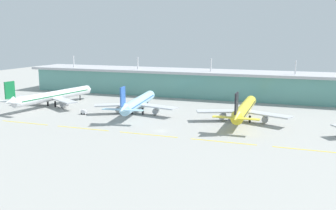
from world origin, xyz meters
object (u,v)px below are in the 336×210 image
airliner_far_middle (244,109)px  baggage_cart (84,112)px  airliner_near_middle (138,103)px  airliner_nearest (53,96)px

airliner_far_middle → baggage_cart: 88.50m
airliner_near_middle → airliner_far_middle: 59.45m
airliner_near_middle → baggage_cart: (-28.03, -11.79, -5.18)m
airliner_near_middle → airliner_nearest: bearing=177.0°
airliner_nearest → baggage_cart: bearing=-25.3°
airliner_nearest → baggage_cart: (31.67, -14.94, -5.19)m
airliner_near_middle → airliner_far_middle: same height
airliner_near_middle → baggage_cart: bearing=-157.2°
airliner_far_middle → airliner_nearest: bearing=178.8°
airliner_near_middle → airliner_far_middle: (59.45, 0.62, 0.00)m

